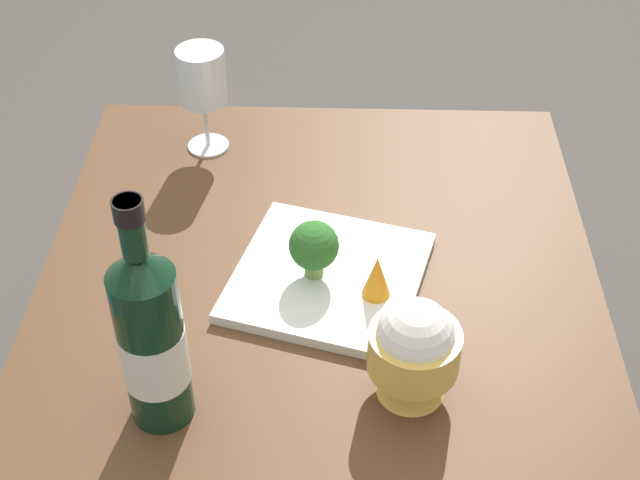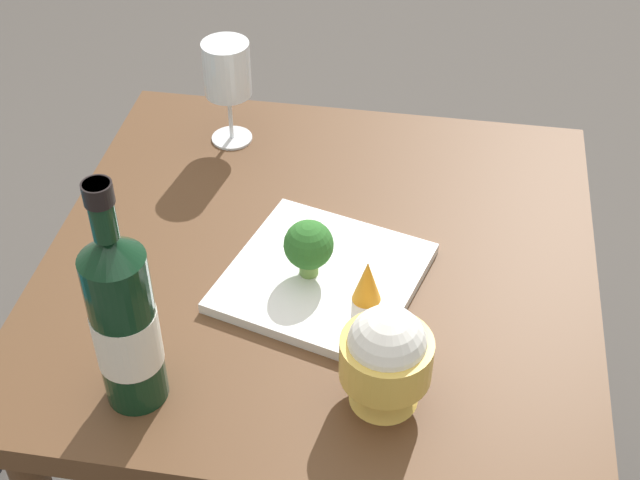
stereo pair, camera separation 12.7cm
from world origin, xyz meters
name	(u,v)px [view 2 (the right image)]	position (x,y,z in m)	size (l,w,h in m)	color
dining_table	(320,306)	(0.00, 0.00, 0.63)	(0.78, 0.78, 0.73)	brown
wine_bottle	(124,320)	(0.18, 0.28, 0.86)	(0.08, 0.08, 0.32)	black
wine_glass	(227,72)	(0.19, -0.27, 0.86)	(0.08, 0.08, 0.18)	white
rice_bowl	(386,357)	(-0.12, 0.24, 0.81)	(0.11, 0.11, 0.14)	gold
serving_plate	(323,277)	(-0.01, 0.05, 0.74)	(0.31, 0.31, 0.02)	white
broccoli_floret	(309,246)	(0.01, 0.06, 0.80)	(0.07, 0.07, 0.09)	#729E4C
carrot_garnish_left	(367,281)	(-0.08, 0.09, 0.78)	(0.04, 0.04, 0.07)	orange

